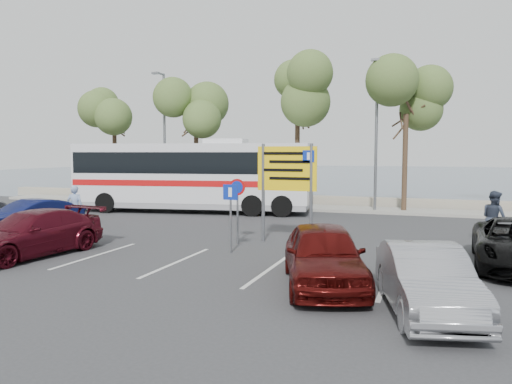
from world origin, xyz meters
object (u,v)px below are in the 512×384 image
(street_lamp_right, at_px, (376,128))
(car_silver_b, at_px, (426,280))
(street_lamp_left, at_px, (164,131))
(pedestrian_far, at_px, (494,218))
(pedestrian_near, at_px, (75,207))
(coach_bus_left, at_px, (192,178))
(car_maroon, at_px, (31,233))
(car_red, at_px, (324,255))
(direction_sign, at_px, (287,176))
(car_blue, at_px, (30,218))

(street_lamp_right, relative_size, car_silver_b, 1.90)
(street_lamp_left, bearing_deg, pedestrian_far, -24.54)
(street_lamp_right, xyz_separation_m, pedestrian_near, (-11.39, -10.30, -3.66))
(pedestrian_near, bearing_deg, coach_bus_left, -122.02)
(street_lamp_left, bearing_deg, coach_bus_left, -41.23)
(coach_bus_left, bearing_deg, car_maroon, -87.65)
(car_maroon, bearing_deg, pedestrian_far, 33.68)
(pedestrian_near, bearing_deg, car_silver_b, 137.48)
(car_red, xyz_separation_m, pedestrian_near, (-11.89, 5.41, 0.16))
(car_red, height_order, pedestrian_far, pedestrian_far)
(direction_sign, bearing_deg, car_red, -65.12)
(coach_bus_left, distance_m, pedestrian_far, 15.47)
(pedestrian_far, bearing_deg, street_lamp_right, -1.79)
(pedestrian_far, bearing_deg, pedestrian_near, 63.82)
(car_red, bearing_deg, pedestrian_near, 137.41)
(coach_bus_left, xyz_separation_m, car_blue, (-2.50, -9.16, -1.15))
(street_lamp_left, relative_size, street_lamp_right, 1.00)
(car_silver_b, bearing_deg, coach_bus_left, 117.57)
(street_lamp_left, xyz_separation_m, direction_sign, (11.00, -10.32, -2.17))
(direction_sign, xyz_separation_m, car_silver_b, (4.90, -6.70, -1.74))
(car_blue, height_order, car_maroon, car_maroon)
(coach_bus_left, height_order, car_blue, coach_bus_left)
(coach_bus_left, distance_m, pedestrian_near, 7.53)
(coach_bus_left, relative_size, car_maroon, 2.66)
(pedestrian_far, bearing_deg, car_maroon, 83.23)
(car_maroon, bearing_deg, coach_bus_left, 99.50)
(street_lamp_right, distance_m, car_red, 16.17)
(car_blue, xyz_separation_m, pedestrian_near, (0.61, 1.93, 0.24))
(street_lamp_right, height_order, pedestrian_near, street_lamp_right)
(direction_sign, xyz_separation_m, pedestrian_near, (-9.40, 0.03, -1.49))
(car_blue, xyz_separation_m, car_silver_b, (14.90, -4.79, -0.01))
(direction_sign, distance_m, car_maroon, 8.74)
(car_red, xyz_separation_m, pedestrian_far, (4.55, 7.46, 0.19))
(direction_sign, relative_size, pedestrian_near, 1.91)
(street_lamp_left, bearing_deg, car_red, -49.31)
(street_lamp_right, distance_m, car_blue, 17.57)
(pedestrian_near, bearing_deg, direction_sign, 162.51)
(coach_bus_left, height_order, pedestrian_near, coach_bus_left)
(street_lamp_left, height_order, pedestrian_far, street_lamp_left)
(coach_bus_left, distance_m, car_red, 16.15)
(coach_bus_left, height_order, car_silver_b, coach_bus_left)
(street_lamp_left, height_order, coach_bus_left, street_lamp_left)
(direction_sign, relative_size, car_maroon, 0.73)
(coach_bus_left, relative_size, car_red, 2.87)
(street_lamp_left, bearing_deg, street_lamp_right, 0.00)
(street_lamp_left, xyz_separation_m, coach_bus_left, (3.50, -3.07, -2.74))
(pedestrian_far, bearing_deg, car_silver_b, 132.93)
(direction_sign, relative_size, car_silver_b, 0.86)
(street_lamp_right, bearing_deg, street_lamp_left, 180.00)
(car_blue, height_order, pedestrian_far, pedestrian_far)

